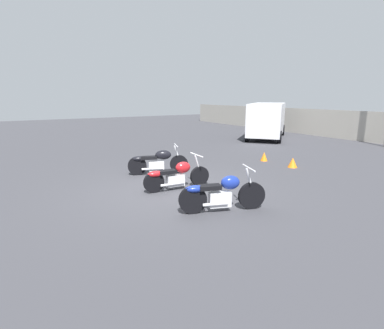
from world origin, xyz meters
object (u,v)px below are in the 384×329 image
object	(u,v)px
parked_van	(267,119)
traffic_cone_near	(264,157)
motorcycle_slot_0	(157,162)
motorcycle_slot_1	(176,176)
motorcycle_slot_2	(221,193)
traffic_cone_far	(293,163)

from	to	relation	value
parked_van	traffic_cone_near	xyz separation A→B (m)	(4.88, -4.91, -1.02)
motorcycle_slot_0	motorcycle_slot_1	world-z (taller)	motorcycle_slot_0
motorcycle_slot_0	motorcycle_slot_1	xyz separation A→B (m)	(1.83, -0.25, -0.03)
motorcycle_slot_1	traffic_cone_near	xyz separation A→B (m)	(-1.54, 4.85, -0.22)
motorcycle_slot_2	motorcycle_slot_0	bearing A→B (deg)	-163.62
motorcycle_slot_2	traffic_cone_far	distance (m)	5.30
parked_van	traffic_cone_near	size ratio (longest dim) A/B	14.11
motorcycle_slot_1	motorcycle_slot_2	bearing A→B (deg)	6.10
traffic_cone_far	parked_van	bearing A→B (deg)	142.41
motorcycle_slot_1	motorcycle_slot_0	bearing A→B (deg)	175.43
motorcycle_slot_0	parked_van	xyz separation A→B (m)	(-4.59, 9.51, 0.77)
motorcycle_slot_2	parked_van	size ratio (longest dim) A/B	0.39
motorcycle_slot_1	parked_van	world-z (taller)	parked_van
motorcycle_slot_1	traffic_cone_far	size ratio (longest dim) A/B	5.55
traffic_cone_near	traffic_cone_far	bearing A→B (deg)	3.70
motorcycle_slot_0	traffic_cone_far	world-z (taller)	motorcycle_slot_0
motorcycle_slot_0	motorcycle_slot_2	world-z (taller)	motorcycle_slot_2
motorcycle_slot_0	motorcycle_slot_2	xyz separation A→B (m)	(3.82, -0.15, 0.00)
traffic_cone_far	motorcycle_slot_0	bearing A→B (deg)	-109.62
motorcycle_slot_1	motorcycle_slot_2	distance (m)	1.99
motorcycle_slot_1	motorcycle_slot_2	size ratio (longest dim) A/B	1.02
traffic_cone_near	traffic_cone_far	size ratio (longest dim) A/B	0.98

